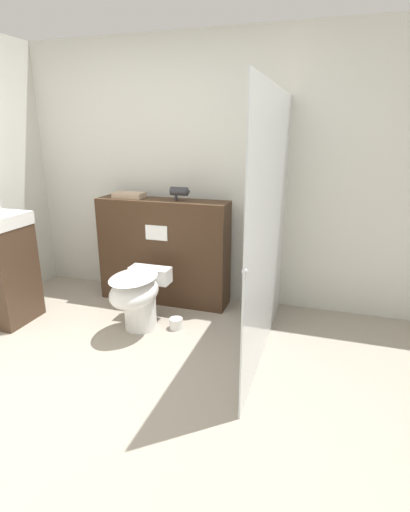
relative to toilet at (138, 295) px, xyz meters
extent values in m
plane|color=#9E9384|center=(0.10, -0.91, -0.32)|extent=(12.00, 12.00, 0.00)
cube|color=silver|center=(0.10, 0.93, 0.93)|extent=(8.00, 0.06, 2.50)
cube|color=#3D2819|center=(-0.04, 0.65, 0.19)|extent=(1.28, 0.30, 1.02)
cube|color=white|center=(-0.04, 0.50, 0.42)|extent=(0.22, 0.01, 0.14)
cube|color=silver|center=(1.08, 0.03, 0.65)|extent=(0.01, 1.74, 1.93)
sphere|color=#B2B2B7|center=(1.08, -0.81, 0.61)|extent=(0.04, 0.04, 0.04)
cylinder|color=white|center=(0.00, 0.03, -0.15)|extent=(0.27, 0.27, 0.34)
ellipsoid|color=white|center=(0.00, -0.06, 0.05)|extent=(0.37, 0.52, 0.24)
ellipsoid|color=white|center=(0.00, -0.06, 0.18)|extent=(0.37, 0.50, 0.02)
cube|color=white|center=(0.00, 0.25, 0.09)|extent=(0.37, 0.16, 0.14)
cylinder|color=#2D2D33|center=(0.14, 0.63, 0.79)|extent=(0.16, 0.08, 0.08)
cone|color=#2D2D33|center=(0.24, 0.63, 0.79)|extent=(0.03, 0.07, 0.07)
cylinder|color=#2D2D33|center=(0.11, 0.63, 0.75)|extent=(0.03, 0.03, 0.08)
cube|color=tan|center=(-0.39, 0.66, 0.73)|extent=(0.30, 0.17, 0.05)
cylinder|color=white|center=(0.30, 0.11, -0.27)|extent=(0.11, 0.11, 0.10)
camera|label=1|loc=(1.50, -2.79, 1.33)|focal=28.00mm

